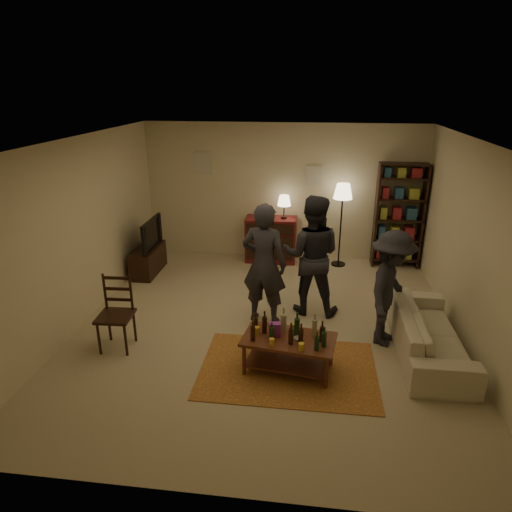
% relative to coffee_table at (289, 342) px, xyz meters
% --- Properties ---
extents(floor, '(6.00, 6.00, 0.00)m').
position_rel_coffee_table_xyz_m(floor, '(-0.38, 1.04, -0.41)').
color(floor, '#C6B793').
rests_on(floor, ground).
extents(room_shell, '(6.00, 6.00, 6.00)m').
position_rel_coffee_table_xyz_m(room_shell, '(-1.03, 4.02, 1.40)').
color(room_shell, beige).
rests_on(room_shell, ground).
extents(rug, '(2.20, 1.50, 0.01)m').
position_rel_coffee_table_xyz_m(rug, '(0.00, -0.00, -0.40)').
color(rug, '#984621').
rests_on(rug, ground).
extents(coffee_table, '(1.21, 0.78, 0.80)m').
position_rel_coffee_table_xyz_m(coffee_table, '(0.00, 0.00, 0.00)').
color(coffee_table, brown).
rests_on(coffee_table, ground).
extents(dining_chair, '(0.47, 0.47, 1.03)m').
position_rel_coffee_table_xyz_m(dining_chair, '(-2.33, 0.29, 0.13)').
color(dining_chair, black).
rests_on(dining_chair, ground).
extents(tv_stand, '(0.40, 1.00, 1.06)m').
position_rel_coffee_table_xyz_m(tv_stand, '(-2.83, 2.84, -0.03)').
color(tv_stand, black).
rests_on(tv_stand, ground).
extents(dresser, '(1.00, 0.50, 1.36)m').
position_rel_coffee_table_xyz_m(dresser, '(-0.57, 3.75, 0.07)').
color(dresser, maroon).
rests_on(dresser, ground).
extents(bookshelf, '(0.90, 0.34, 2.02)m').
position_rel_coffee_table_xyz_m(bookshelf, '(1.86, 3.82, 0.62)').
color(bookshelf, black).
rests_on(bookshelf, ground).
extents(floor_lamp, '(0.36, 0.36, 1.63)m').
position_rel_coffee_table_xyz_m(floor_lamp, '(0.78, 3.69, 0.97)').
color(floor_lamp, black).
rests_on(floor_lamp, ground).
extents(sofa, '(0.81, 2.08, 0.61)m').
position_rel_coffee_table_xyz_m(sofa, '(1.82, 0.64, -0.11)').
color(sofa, beige).
rests_on(sofa, ground).
extents(person_left, '(0.74, 0.57, 1.84)m').
position_rel_coffee_table_xyz_m(person_left, '(-0.44, 1.24, 0.51)').
color(person_left, '#2B2A32').
rests_on(person_left, ground).
extents(person_right, '(0.97, 0.79, 1.87)m').
position_rel_coffee_table_xyz_m(person_right, '(0.24, 1.65, 0.53)').
color(person_right, '#27272F').
rests_on(person_right, ground).
extents(person_by_sofa, '(0.95, 1.20, 1.62)m').
position_rel_coffee_table_xyz_m(person_by_sofa, '(1.30, 0.85, 0.40)').
color(person_by_sofa, '#25252C').
rests_on(person_by_sofa, ground).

